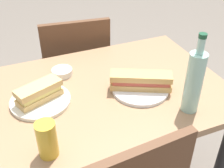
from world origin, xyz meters
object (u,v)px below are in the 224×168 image
(knife_near, at_px, (31,94))
(plate_far, at_px, (140,89))
(baguette_sandwich_far, at_px, (141,81))
(olive_bowl, at_px, (62,72))
(beer_glass, at_px, (47,139))
(dining_table, at_px, (112,111))
(plate_near, at_px, (41,101))
(knife_far, at_px, (138,80))
(water_bottle, at_px, (194,81))
(baguette_sandwich_near, at_px, (39,92))
(chair_far, at_px, (76,71))

(knife_near, height_order, plate_far, knife_near)
(baguette_sandwich_far, height_order, olive_bowl, baguette_sandwich_far)
(knife_near, distance_m, beer_glass, 0.33)
(dining_table, bearing_deg, beer_glass, -141.30)
(plate_near, distance_m, knife_far, 0.42)
(dining_table, relative_size, olive_bowl, 10.48)
(water_bottle, bearing_deg, baguette_sandwich_far, 122.99)
(plate_near, height_order, plate_far, same)
(dining_table, bearing_deg, baguette_sandwich_near, 176.82)
(baguette_sandwich_near, bearing_deg, plate_near, 0.00)
(knife_near, relative_size, baguette_sandwich_far, 0.58)
(baguette_sandwich_far, relative_size, water_bottle, 0.81)
(dining_table, bearing_deg, plate_far, -30.92)
(knife_near, distance_m, plate_far, 0.45)
(knife_near, height_order, olive_bowl, olive_bowl)
(dining_table, xyz_separation_m, plate_far, (0.10, -0.06, 0.14))
(water_bottle, relative_size, olive_bowl, 3.43)
(knife_near, bearing_deg, knife_far, -9.08)
(beer_glass, bearing_deg, olive_bowl, 70.49)
(knife_near, bearing_deg, dining_table, -10.26)
(plate_near, xyz_separation_m, baguette_sandwich_near, (0.00, 0.00, 0.04))
(plate_near, relative_size, water_bottle, 0.75)
(knife_far, bearing_deg, beer_glass, -150.48)
(baguette_sandwich_near, xyz_separation_m, baguette_sandwich_far, (0.40, -0.08, 0.00))
(dining_table, height_order, knife_far, knife_far)
(dining_table, height_order, plate_near, plate_near)
(knife_far, distance_m, water_bottle, 0.28)
(knife_far, bearing_deg, plate_far, -103.71)
(chair_far, xyz_separation_m, baguette_sandwich_near, (-0.29, -0.54, 0.29))
(chair_far, xyz_separation_m, plate_near, (-0.29, -0.54, 0.24))
(olive_bowl, bearing_deg, chair_far, 67.10)
(knife_far, bearing_deg, chair_far, 102.40)
(knife_near, bearing_deg, baguette_sandwich_far, -15.67)
(dining_table, xyz_separation_m, knife_far, (0.12, -0.01, 0.15))
(dining_table, distance_m, baguette_sandwich_far, 0.22)
(baguette_sandwich_far, bearing_deg, olive_bowl, 138.38)
(water_bottle, bearing_deg, beer_glass, -178.07)
(plate_near, relative_size, baguette_sandwich_near, 1.23)
(water_bottle, height_order, olive_bowl, water_bottle)
(plate_far, distance_m, beer_glass, 0.48)
(plate_near, xyz_separation_m, baguette_sandwich_far, (0.40, -0.08, 0.04))
(chair_far, height_order, olive_bowl, chair_far)
(baguette_sandwich_near, distance_m, water_bottle, 0.59)
(plate_near, distance_m, baguette_sandwich_near, 0.04)
(knife_far, relative_size, water_bottle, 0.56)
(plate_near, height_order, knife_far, knife_far)
(plate_far, distance_m, water_bottle, 0.25)
(water_bottle, xyz_separation_m, olive_bowl, (-0.39, 0.42, -0.11))
(dining_table, xyz_separation_m, beer_glass, (-0.33, -0.26, 0.19))
(knife_near, distance_m, olive_bowl, 0.20)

